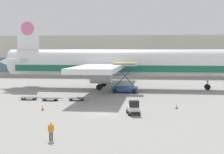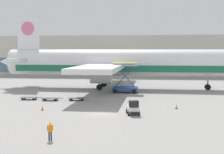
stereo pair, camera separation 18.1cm
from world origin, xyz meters
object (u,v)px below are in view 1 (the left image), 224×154
at_px(baggage_tug_mid, 133,108).
at_px(ground_crew_far, 51,130).
at_px(traffic_cone_far, 177,106).
at_px(airplane_main, 116,63).
at_px(traffic_cone_near, 43,108).
at_px(scissor_lift_loader, 125,81).
at_px(baggage_dolly_third, 77,98).
at_px(baggage_dolly_lead, 29,98).
at_px(baggage_dolly_second, 50,98).

xyz_separation_m(baggage_tug_mid, ground_crew_far, (-7.44, -13.23, 0.20)).
bearing_deg(traffic_cone_far, airplane_main, 115.06).
distance_m(airplane_main, traffic_cone_near, 29.44).
bearing_deg(baggage_tug_mid, traffic_cone_near, -108.98).
bearing_deg(scissor_lift_loader, ground_crew_far, -96.34).
height_order(baggage_tug_mid, baggage_dolly_third, baggage_tug_mid).
bearing_deg(traffic_cone_far, scissor_lift_loader, 116.97).
distance_m(ground_crew_far, traffic_cone_near, 16.11).
bearing_deg(baggage_dolly_lead, baggage_dolly_second, -9.60).
height_order(traffic_cone_near, traffic_cone_far, traffic_cone_near).
distance_m(baggage_dolly_second, baggage_dolly_third, 4.64).
xyz_separation_m(baggage_dolly_second, baggage_dolly_third, (4.60, 0.60, 0.00)).
height_order(baggage_dolly_third, ground_crew_far, ground_crew_far).
height_order(airplane_main, baggage_tug_mid, airplane_main).
height_order(baggage_dolly_third, traffic_cone_far, traffic_cone_far).
distance_m(baggage_dolly_lead, baggage_dolly_second, 4.06).
relative_size(baggage_tug_mid, baggage_dolly_third, 0.72).
bearing_deg(scissor_lift_loader, traffic_cone_near, -115.88).
height_order(baggage_dolly_lead, ground_crew_far, ground_crew_far).
relative_size(baggage_tug_mid, ground_crew_far, 1.48).
bearing_deg(baggage_dolly_lead, baggage_dolly_third, -1.78).
distance_m(scissor_lift_loader, baggage_tug_mid, 22.76).
height_order(baggage_tug_mid, traffic_cone_far, baggage_tug_mid).
distance_m(scissor_lift_loader, baggage_dolly_lead, 20.03).
bearing_deg(traffic_cone_far, ground_crew_far, -126.87).
height_order(airplane_main, baggage_dolly_second, airplane_main).
bearing_deg(traffic_cone_near, airplane_main, 73.59).
relative_size(baggage_dolly_second, baggage_dolly_third, 1.00).
height_order(scissor_lift_loader, traffic_cone_far, scissor_lift_loader).
relative_size(airplane_main, baggage_dolly_second, 15.57).
xyz_separation_m(baggage_dolly_third, traffic_cone_near, (-3.01, -9.43, -0.02)).
xyz_separation_m(airplane_main, baggage_dolly_second, (-9.76, -18.92, -5.45)).
height_order(airplane_main, traffic_cone_near, airplane_main).
xyz_separation_m(scissor_lift_loader, baggage_dolly_third, (-7.68, -11.38, -1.96)).
bearing_deg(baggage_dolly_second, baggage_tug_mid, -37.72).
height_order(scissor_lift_loader, baggage_dolly_second, scissor_lift_loader).
bearing_deg(ground_crew_far, traffic_cone_near, -91.32).
bearing_deg(ground_crew_far, scissor_lift_loader, -120.40).
height_order(scissor_lift_loader, baggage_dolly_third, scissor_lift_loader).
bearing_deg(baggage_dolly_lead, scissor_lift_loader, 32.75).
xyz_separation_m(airplane_main, scissor_lift_loader, (2.53, -6.95, -3.49)).
distance_m(baggage_tug_mid, traffic_cone_near, 13.45).
bearing_deg(baggage_tug_mid, traffic_cone_far, 117.40).
bearing_deg(traffic_cone_near, baggage_dolly_third, 72.27).
xyz_separation_m(airplane_main, baggage_tug_mid, (5.15, -29.51, -4.96)).
relative_size(baggage_tug_mid, traffic_cone_near, 3.59).
bearing_deg(baggage_dolly_second, ground_crew_far, -74.93).
height_order(baggage_dolly_second, ground_crew_far, ground_crew_far).
bearing_deg(ground_crew_far, baggage_tug_mid, -142.09).
xyz_separation_m(baggage_dolly_second, traffic_cone_near, (1.59, -8.83, -0.02)).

